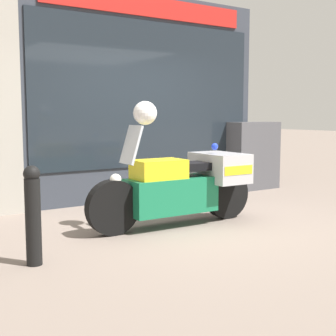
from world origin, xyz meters
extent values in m
plane|color=gray|center=(0.00, 0.00, 0.00)|extent=(60.00, 60.00, 0.00)
cube|color=#333842|center=(0.00, 2.00, 1.68)|extent=(5.15, 0.40, 3.35)
cube|color=#1E262D|center=(0.38, 1.79, 1.73)|extent=(4.09, 0.02, 2.35)
cube|color=red|center=(0.38, 1.78, 3.12)|extent=(3.68, 0.03, 0.32)
cube|color=slate|center=(0.34, 2.01, 0.28)|extent=(3.87, 0.30, 0.55)
cube|color=silver|center=(0.34, 2.15, 1.23)|extent=(3.87, 0.02, 1.40)
cube|color=beige|center=(0.34, 2.01, 1.93)|extent=(3.87, 0.30, 0.02)
cube|color=#195623|center=(-0.85, 2.01, 1.97)|extent=(0.18, 0.04, 0.06)
cube|color=black|center=(0.34, 2.01, 1.97)|extent=(0.18, 0.04, 0.06)
cube|color=navy|center=(1.54, 2.01, 1.97)|extent=(0.18, 0.04, 0.06)
cube|color=#2D8E42|center=(-0.84, 1.94, 0.69)|extent=(0.19, 0.04, 0.27)
cube|color=orange|center=(0.34, 1.94, 0.69)|extent=(0.19, 0.01, 0.27)
cube|color=yellow|center=(1.53, 1.94, 0.69)|extent=(0.19, 0.03, 0.27)
cylinder|color=black|center=(-1.25, -0.03, 0.33)|extent=(0.65, 0.16, 0.65)
cylinder|color=black|center=(0.45, -0.08, 0.33)|extent=(0.65, 0.16, 0.65)
cube|color=#19754C|center=(-0.44, -0.05, 0.40)|extent=(1.16, 0.48, 0.44)
cube|color=yellow|center=(-0.62, -0.04, 0.72)|extent=(0.64, 0.42, 0.26)
cube|color=black|center=(-0.18, -0.06, 0.74)|extent=(0.68, 0.36, 0.10)
cube|color=#B7B7BC|center=(0.32, -0.07, 0.70)|extent=(0.52, 0.79, 0.38)
cube|color=yellow|center=(0.32, -0.07, 0.70)|extent=(0.47, 0.80, 0.11)
cube|color=#B2BCC6|center=(-0.99, -0.03, 1.05)|extent=(0.18, 0.32, 0.46)
sphere|color=white|center=(-1.20, -0.03, 0.65)|extent=(0.14, 0.14, 0.14)
sphere|color=blue|center=(0.24, -0.07, 0.98)|extent=(0.09, 0.09, 0.09)
cube|color=#4C4C51|center=(2.52, 1.57, 0.63)|extent=(1.00, 0.42, 1.26)
sphere|color=white|center=(-0.81, -0.04, 1.42)|extent=(0.28, 0.28, 0.28)
cylinder|color=black|center=(-2.36, -0.60, 0.41)|extent=(0.15, 0.15, 0.82)
sphere|color=black|center=(-2.36, -0.60, 0.86)|extent=(0.15, 0.15, 0.15)
camera|label=1|loc=(-3.67, -4.84, 1.41)|focal=50.00mm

